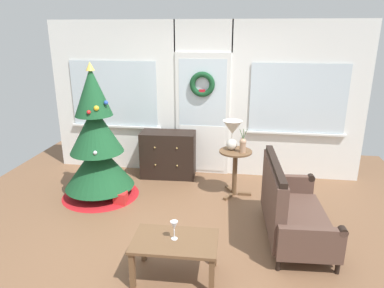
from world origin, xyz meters
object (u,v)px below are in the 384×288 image
at_px(settee_sofa, 289,208).
at_px(wine_glass, 174,226).
at_px(dresser_cabinet, 168,154).
at_px(gift_box, 121,198).
at_px(table_lamp, 232,131).
at_px(coffee_table, 175,245).
at_px(flower_vase, 243,145).
at_px(christmas_tree, 97,148).
at_px(side_table, 235,164).

distance_m(settee_sofa, wine_glass, 1.51).
height_order(dresser_cabinet, wine_glass, dresser_cabinet).
bearing_deg(dresser_cabinet, gift_box, -112.82).
xyz_separation_m(table_lamp, coffee_table, (-0.46, -2.01, -0.63)).
height_order(settee_sofa, coffee_table, settee_sofa).
bearing_deg(settee_sofa, wine_glass, -143.17).
bearing_deg(wine_glass, settee_sofa, 36.83).
height_order(dresser_cabinet, flower_vase, flower_vase).
bearing_deg(dresser_cabinet, christmas_tree, -134.54).
xyz_separation_m(coffee_table, gift_box, (-1.08, 1.42, -0.27)).
distance_m(flower_vase, gift_box, 1.92).
bearing_deg(side_table, coffee_table, -104.77).
height_order(flower_vase, gift_box, flower_vase).
bearing_deg(side_table, table_lamp, 146.31).
bearing_deg(wine_glass, gift_box, 127.36).
relative_size(settee_sofa, coffee_table, 1.70).
distance_m(dresser_cabinet, table_lamp, 1.33).
height_order(christmas_tree, table_lamp, christmas_tree).
xyz_separation_m(flower_vase, gift_box, (-1.70, -0.49, -0.73)).
relative_size(christmas_tree, settee_sofa, 1.36).
height_order(dresser_cabinet, gift_box, dresser_cabinet).
distance_m(table_lamp, wine_glass, 2.09).
bearing_deg(settee_sofa, christmas_tree, 164.52).
height_order(christmas_tree, coffee_table, christmas_tree).
bearing_deg(side_table, dresser_cabinet, 153.96).
distance_m(side_table, flower_vase, 0.34).
height_order(side_table, table_lamp, table_lamp).
bearing_deg(gift_box, coffee_table, -52.72).
distance_m(side_table, table_lamp, 0.49).
bearing_deg(dresser_cabinet, table_lamp, -25.58).
height_order(settee_sofa, flower_vase, flower_vase).
relative_size(settee_sofa, flower_vase, 4.17).
bearing_deg(table_lamp, dresser_cabinet, 154.42).
relative_size(coffee_table, gift_box, 4.88).
relative_size(dresser_cabinet, gift_box, 5.24).
distance_m(settee_sofa, flower_vase, 1.23).
relative_size(christmas_tree, dresser_cabinet, 2.15).
bearing_deg(table_lamp, coffee_table, -102.88).
height_order(settee_sofa, wine_glass, settee_sofa).
xyz_separation_m(christmas_tree, coffee_table, (1.48, -1.65, -0.39)).
xyz_separation_m(settee_sofa, flower_vase, (-0.57, 1.00, 0.44)).
relative_size(christmas_tree, coffee_table, 2.31).
xyz_separation_m(coffee_table, wine_glass, (-0.01, 0.02, 0.21)).
distance_m(side_table, coffee_table, 2.04).
relative_size(dresser_cabinet, coffee_table, 1.07).
distance_m(dresser_cabinet, coffee_table, 2.60).
xyz_separation_m(christmas_tree, settee_sofa, (2.67, -0.74, -0.38)).
bearing_deg(side_table, wine_glass, -105.11).
bearing_deg(wine_glass, coffee_table, -61.02).
distance_m(settee_sofa, gift_box, 2.34).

